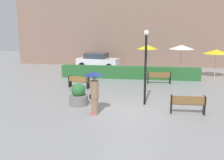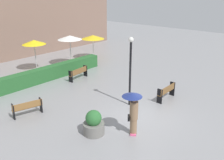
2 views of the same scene
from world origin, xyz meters
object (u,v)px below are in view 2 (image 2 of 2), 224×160
at_px(lamp_post, 130,65).
at_px(patio_umbrella_yellow, 34,42).
at_px(bench_near_right, 167,91).
at_px(patio_umbrella_white, 70,38).
at_px(planter_pot, 94,124).
at_px(bench_far_left, 27,107).
at_px(patio_umbrella_yellow_far, 93,37).
at_px(bench_back_row, 79,73).
at_px(pedestrian_with_umbrella, 133,109).

relative_size(lamp_post, patio_umbrella_yellow, 1.54).
relative_size(bench_near_right, patio_umbrella_white, 0.62).
bearing_deg(patio_umbrella_white, planter_pot, -124.07).
xyz_separation_m(bench_far_left, patio_umbrella_yellow_far, (10.16, 5.45, 1.66)).
distance_m(bench_far_left, patio_umbrella_yellow_far, 11.65).
bearing_deg(planter_pot, patio_umbrella_yellow, 71.60).
bearing_deg(planter_pot, patio_umbrella_white, 55.93).
xyz_separation_m(bench_back_row, patio_umbrella_yellow, (-0.99, 4.11, 1.87)).
bearing_deg(pedestrian_with_umbrella, lamp_post, 40.32).
bearing_deg(patio_umbrella_yellow, pedestrian_with_umbrella, -100.91).
bearing_deg(patio_umbrella_yellow_far, patio_umbrella_yellow, 171.02).
xyz_separation_m(patio_umbrella_yellow, patio_umbrella_yellow_far, (5.65, -0.89, -0.25)).
xyz_separation_m(patio_umbrella_white, patio_umbrella_yellow_far, (2.81, 0.09, -0.35)).
height_order(patio_umbrella_yellow, patio_umbrella_yellow_far, patio_umbrella_yellow).
bearing_deg(lamp_post, bench_near_right, -30.84).
bearing_deg(bench_back_row, patio_umbrella_yellow, 103.51).
bearing_deg(pedestrian_with_umbrella, planter_pot, 130.86).
bearing_deg(lamp_post, patio_umbrella_yellow, 90.57).
xyz_separation_m(planter_pot, patio_umbrella_yellow, (3.40, 10.21, 1.88)).
bearing_deg(patio_umbrella_yellow, planter_pot, -108.40).
bearing_deg(pedestrian_with_umbrella, patio_umbrella_yellow_far, 53.54).
xyz_separation_m(lamp_post, patio_umbrella_yellow_far, (5.56, 8.69, -0.28)).
relative_size(bench_back_row, pedestrian_with_umbrella, 0.87).
bearing_deg(bench_near_right, patio_umbrella_white, 86.11).
bearing_deg(patio_umbrella_yellow, patio_umbrella_yellow_far, -8.98).
bearing_deg(lamp_post, bench_far_left, 144.84).
height_order(pedestrian_with_umbrella, patio_umbrella_white, patio_umbrella_white).
height_order(bench_far_left, lamp_post, lamp_post).
bearing_deg(patio_umbrella_yellow_far, lamp_post, -122.58).
bearing_deg(pedestrian_with_umbrella, bench_near_right, 9.42).
bearing_deg(bench_near_right, patio_umbrella_yellow, 101.36).
bearing_deg(bench_far_left, bench_near_right, -33.86).
bearing_deg(patio_umbrella_yellow_far, bench_near_right, -109.29).
bearing_deg(planter_pot, patio_umbrella_yellow_far, 45.84).
bearing_deg(bench_near_right, bench_far_left, 146.14).
xyz_separation_m(patio_umbrella_yellow, patio_umbrella_white, (2.84, -0.98, 0.10)).
bearing_deg(patio_umbrella_yellow, bench_back_row, -76.49).
xyz_separation_m(pedestrian_with_umbrella, patio_umbrella_white, (5.07, 10.58, 1.19)).
height_order(bench_back_row, bench_far_left, bench_back_row).
bearing_deg(pedestrian_with_umbrella, bench_far_left, 113.60).
relative_size(bench_far_left, patio_umbrella_yellow_far, 0.68).
height_order(patio_umbrella_yellow, patio_umbrella_white, patio_umbrella_white).
relative_size(pedestrian_with_umbrella, planter_pot, 1.74).
xyz_separation_m(bench_back_row, patio_umbrella_white, (1.86, 3.13, 1.97)).
height_order(planter_pot, lamp_post, lamp_post).
bearing_deg(pedestrian_with_umbrella, bench_back_row, 66.67).
relative_size(bench_near_right, pedestrian_with_umbrella, 0.81).
xyz_separation_m(pedestrian_with_umbrella, lamp_post, (2.32, 1.97, 1.13)).
height_order(bench_far_left, patio_umbrella_yellow, patio_umbrella_yellow).
xyz_separation_m(bench_near_right, pedestrian_with_umbrella, (-4.40, -0.73, 0.75)).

